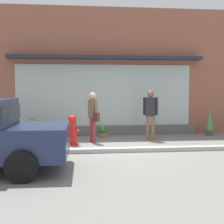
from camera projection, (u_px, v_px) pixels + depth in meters
name	position (u px, v px, depth m)	size (l,w,h in m)	color
ground_plane	(115.00, 151.00, 8.72)	(60.00, 60.00, 0.00)	gray
curb_strip	(116.00, 150.00, 8.52)	(14.00, 0.24, 0.12)	#B2B2AD
storefront	(106.00, 73.00, 11.69)	(14.00, 0.81, 4.83)	#935642
fire_hydrant	(72.00, 130.00, 9.55)	(0.44, 0.41, 0.96)	red
pedestrian_with_handbag	(93.00, 114.00, 9.97)	(0.37, 0.59, 1.65)	#8E333D
pedestrian_passerby	(150.00, 111.00, 10.41)	(0.49, 0.30, 1.71)	brown
potted_plant_by_entrance	(33.00, 128.00, 10.77)	(0.47, 0.47, 0.72)	#33473D
potted_plant_near_hydrant	(210.00, 122.00, 11.49)	(0.29, 0.29, 1.09)	#4C4C51
potted_plant_corner_tall	(103.00, 132.00, 10.98)	(0.30, 0.30, 0.43)	#9E6042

